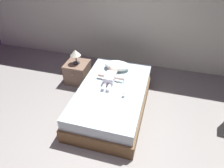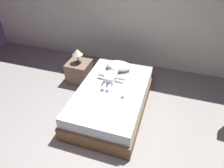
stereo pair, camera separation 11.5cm
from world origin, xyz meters
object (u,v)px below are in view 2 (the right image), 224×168
at_px(toothbrush, 124,81).
at_px(nightstand, 79,71).
at_px(bed, 112,99).
at_px(baby, 111,76).
at_px(baby_bottle, 123,95).
at_px(pillow, 119,66).
at_px(lamp, 77,53).

relative_size(toothbrush, nightstand, 0.30).
xyz_separation_m(bed, baby, (-0.10, 0.26, 0.32)).
bearing_deg(baby_bottle, toothbrush, 102.98).
bearing_deg(baby, toothbrush, 3.03).
bearing_deg(toothbrush, pillow, 120.71).
bearing_deg(pillow, baby, -94.08).
relative_size(bed, pillow, 4.00).
relative_size(toothbrush, lamp, 0.48).
height_order(bed, baby, baby).
relative_size(bed, baby, 3.18).
relative_size(toothbrush, baby_bottle, 1.73).
bearing_deg(toothbrush, baby, -176.97).
relative_size(baby, baby_bottle, 7.19).
bearing_deg(bed, baby_bottle, -30.78).
relative_size(bed, toothbrush, 13.19).
bearing_deg(nightstand, toothbrush, -18.47).
xyz_separation_m(pillow, baby_bottle, (0.32, -0.80, -0.05)).
distance_m(pillow, baby, 0.39).
xyz_separation_m(pillow, nightstand, (-0.90, 0.00, -0.32)).
distance_m(bed, baby, 0.42).
height_order(pillow, baby, baby).
xyz_separation_m(baby, nightstand, (-0.87, 0.39, -0.32)).
bearing_deg(baby_bottle, nightstand, 146.76).
xyz_separation_m(bed, baby_bottle, (0.25, -0.15, 0.27)).
height_order(nightstand, lamp, lamp).
relative_size(pillow, lamp, 1.59).
height_order(baby, lamp, lamp).
height_order(nightstand, baby_bottle, baby_bottle).
bearing_deg(nightstand, bed, -33.85).
bearing_deg(lamp, nightstand, -90.00).
height_order(bed, toothbrush, toothbrush).
bearing_deg(nightstand, baby, -23.95).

